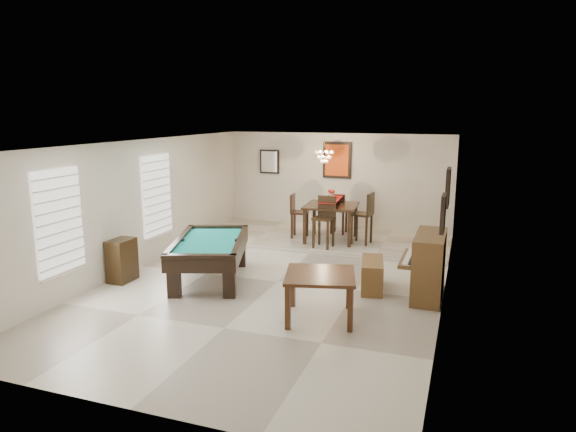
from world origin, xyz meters
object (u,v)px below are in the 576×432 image
Objects in this scene: apothecary_chest at (122,260)px; pool_table at (210,261)px; dining_table at (331,220)px; flower_vase at (331,194)px; square_table at (320,296)px; upright_piano at (421,265)px; dining_chair_east at (362,218)px; chandelier at (324,152)px; dining_chair_north at (339,213)px; dining_chair_south at (324,222)px; dining_chair_west at (300,216)px; piano_bench at (372,275)px.

pool_table is at bearing 21.33° from apothecary_chest.
dining_table is 4.70× the size of flower_vase.
upright_piano is at bearing 48.64° from square_table.
dining_chair_east is at bearing 36.47° from pool_table.
dining_table is 1.62m from chandelier.
apothecary_chest is at bearing -37.06° from dining_chair_east.
dining_chair_north is 1.71× the size of chandelier.
pool_table is 3.83× the size of chandelier.
dining_chair_east is at bearing 47.30° from dining_chair_south.
upright_piano is 1.30× the size of dining_chair_north.
upright_piano is at bearing 125.40° from dining_chair_north.
dining_chair_east is (-1.60, 2.77, 0.16)m from upright_piano.
flower_vase is 0.25× the size of dining_chair_north.
dining_chair_north is 0.85× the size of dining_chair_east.
dining_chair_south reaches higher than dining_chair_west.
dining_chair_south reaches higher than pool_table.
piano_bench is 0.84× the size of dining_chair_south.
piano_bench is 3.29m from flower_vase.
square_table is at bearing -131.36° from upright_piano.
dining_chair_south is at bearing -41.56° from dining_chair_east.
dining_chair_west is (-0.80, 0.04, 0.04)m from dining_table.
dining_chair_south is (-1.49, 2.08, 0.43)m from piano_bench.
apothecary_chest is at bearing 59.26° from dining_chair_north.
dining_chair_north is at bearing 112.83° from piano_bench.
dining_chair_east reaches higher than dining_table.
chandelier is (-0.26, -0.54, 1.57)m from dining_chair_north.
flower_vase is (1.49, 3.28, 0.85)m from pool_table.
apothecary_chest is 0.68× the size of dining_table.
pool_table is 9.04× the size of flower_vase.
upright_piano is 3.20m from dining_chair_east.
dining_chair_west is 1.55m from dining_chair_east.
square_table is at bearing -68.81° from dining_chair_south.
chandelier is at bearing 56.05° from apothecary_chest.
upright_piano is 1.15× the size of dining_chair_south.
flower_vase is (0.00, 0.00, 0.62)m from dining_table.
apothecary_chest is 4.93m from dining_table.
pool_table is at bearing -173.12° from upright_piano.
pool_table is at bearing -109.35° from chandelier.
square_table is 4.12× the size of flower_vase.
piano_bench is 3.99m from chandelier.
square_table is 1.08× the size of piano_bench.
flower_vase is at bearing 102.63° from square_table.
pool_table is 2.70m from square_table.
pool_table is 1.65m from apothecary_chest.
apothecary_chest is at bearing -128.02° from flower_vase.
flower_vase reaches higher than dining_chair_east.
square_table is 0.90× the size of dining_chair_south.
square_table is at bearing -107.89° from piano_bench.
upright_piano reaches higher than square_table.
apothecary_chest is 0.79× the size of dining_chair_north.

